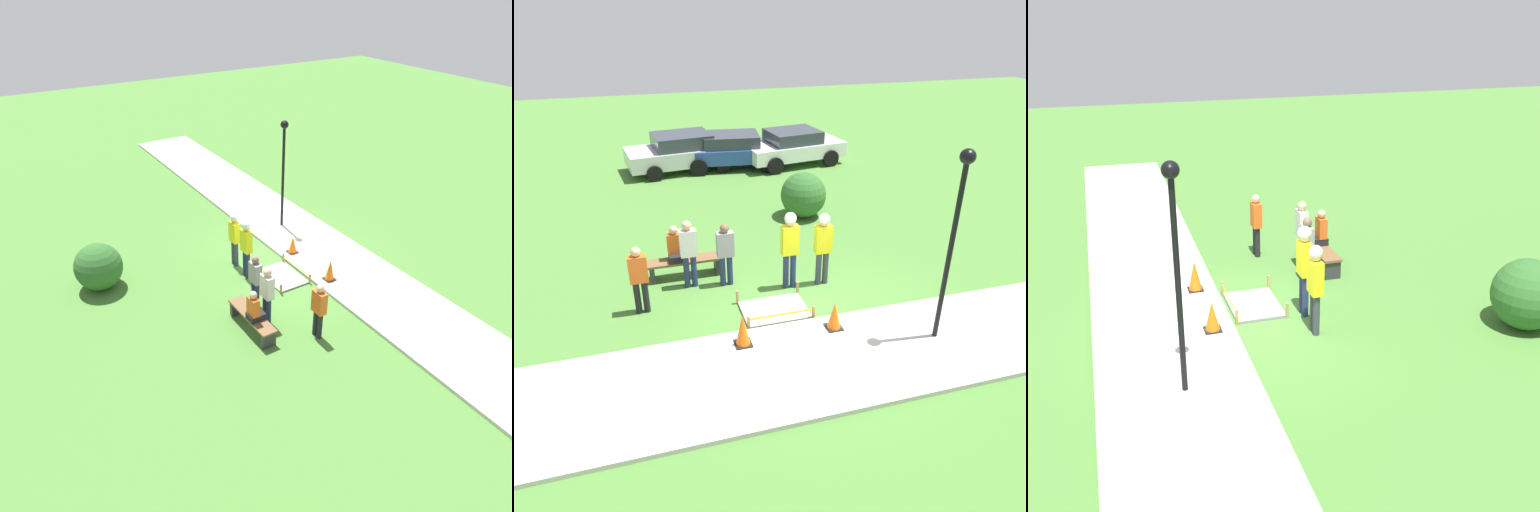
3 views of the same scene
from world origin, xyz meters
The scene contains 14 objects.
ground_plane centered at (0.00, 0.00, 0.00)m, with size 60.00×60.00×0.00m, color #477A33.
sidewalk centered at (0.00, -1.37, 0.05)m, with size 28.00×2.73×0.10m.
wet_concrete_patch centered at (-0.74, 0.63, 0.04)m, with size 1.51×1.12×0.34m.
traffic_cone_near_patch centered at (-1.72, -0.46, 0.44)m, with size 0.34×0.34×0.70m.
traffic_cone_far_patch centered at (0.23, -0.45, 0.40)m, with size 0.34×0.34×0.61m.
park_bench centered at (-2.45, 2.76, 0.35)m, with size 1.83×0.44×0.49m.
person_seated_on_bench centered at (-2.65, 2.81, 0.84)m, with size 0.36×0.44×0.89m.
worker_supervisor centered at (-0.10, 1.55, 1.20)m, with size 0.40×0.28×1.96m.
worker_assistant centered at (0.72, 1.51, 1.12)m, with size 0.40×0.27×1.85m.
bystander_in_orange_shirt centered at (-3.57, 1.43, 0.91)m, with size 0.40×0.22×1.62m.
bystander_in_gray_shirt centered at (-2.38, 2.25, 0.98)m, with size 0.40×0.23×1.73m.
bystander_in_white_shirt centered at (-1.53, 2.10, 0.91)m, with size 0.40×0.22×1.61m.
lamppost_near centered at (2.12, -1.27, 2.65)m, with size 0.28×0.28×3.90m.
shrub_rounded_near centered at (1.69, 5.63, 0.72)m, with size 1.44×1.44×1.44m.
Camera 3 is at (11.31, -2.30, 6.21)m, focal length 45.00 mm.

